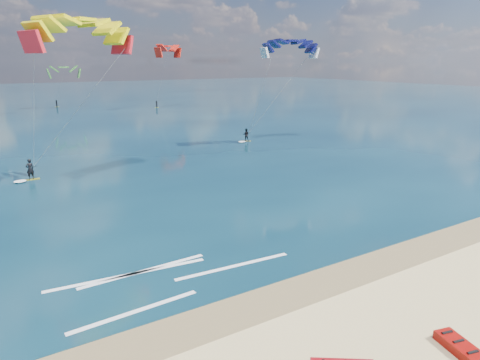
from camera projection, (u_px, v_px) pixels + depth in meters
name	position (u px, v px, depth m)	size (l,w,h in m)	color
ground	(53.00, 152.00, 46.74)	(320.00, 320.00, 0.00)	tan
wet_sand_strip	(208.00, 321.00, 16.32)	(320.00, 2.40, 0.01)	brown
sea	(9.00, 103.00, 99.37)	(320.00, 200.00, 0.04)	#092231
packed_kite_right	(459.00, 351.00, 14.62)	(1.91, 1.05, 0.38)	#9A0B06
kitesurfer_main	(55.00, 92.00, 32.54)	(11.16, 7.72, 14.06)	#C4CD18
kitesurfer_far	(269.00, 85.00, 49.73)	(8.91, 6.21, 13.06)	gold
shoreline_foam	(161.00, 278.00, 19.42)	(11.24, 3.87, 0.01)	white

